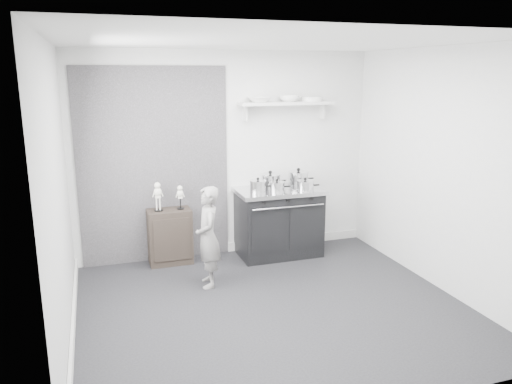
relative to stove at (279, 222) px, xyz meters
The scene contains 16 objects.
ground 1.67m from the stove, 113.12° to the right, with size 4.00×4.00×0.00m, color black.
room_shell 1.91m from the stove, 118.46° to the right, with size 4.02×3.62×2.71m.
wall_shelf 1.57m from the stove, 49.79° to the left, with size 1.30×0.26×0.24m.
stove is the anchor object (origin of this frame).
side_cabinet 1.46m from the stove, behind, with size 0.55×0.32×0.71m, color black.
child 1.34m from the stove, 148.05° to the right, with size 0.43×0.28×1.18m, color gray.
pot_front_left 0.64m from the stove, 162.46° to the right, with size 0.30×0.21×0.20m.
pot_back_left 0.56m from the stove, 132.60° to the left, with size 0.36×0.27×0.23m.
pot_back_right 0.64m from the stove, 14.91° to the left, with size 0.36×0.28×0.25m.
pot_front_right 0.63m from the stove, 31.60° to the right, with size 0.32×0.23×0.17m.
pot_front_center 0.54m from the stove, 121.65° to the right, with size 0.29×0.20×0.16m.
skeleton_full 1.65m from the stove, behind, with size 0.12×0.08×0.42m, color silver, non-canonical shape.
skeleton_torso 1.37m from the stove, behind, with size 0.10×0.06×0.35m, color silver, non-canonical shape.
bowl_large 1.64m from the stove, 138.32° to the left, with size 0.29×0.29×0.07m, color white.
bowl_small 1.64m from the stove, 43.89° to the left, with size 0.25×0.25×0.08m, color white.
plate_stack 1.71m from the stove, 20.16° to the left, with size 0.28×0.28×0.06m, color silver.
Camera 1 is at (-1.68, -4.54, 2.42)m, focal length 35.00 mm.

